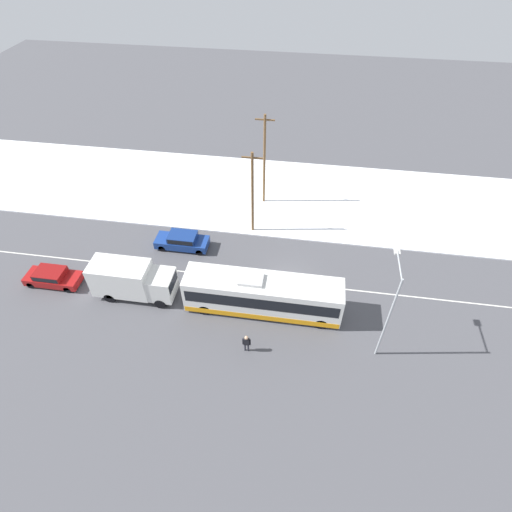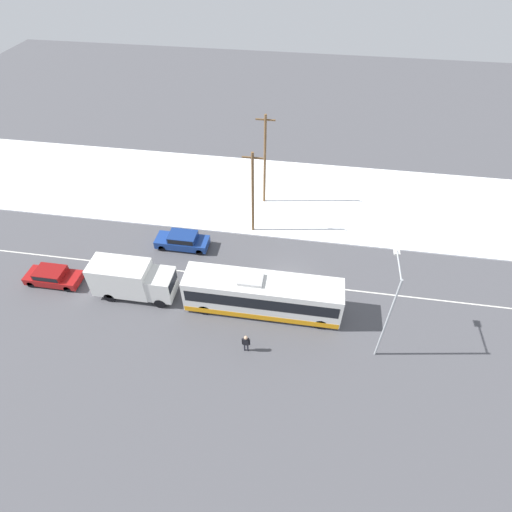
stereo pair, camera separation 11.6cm
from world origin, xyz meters
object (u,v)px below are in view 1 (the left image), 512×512
Objects in this scene: city_bus at (263,295)px; streetlamp at (390,303)px; utility_pole_snowlot at (264,160)px; box_truck at (131,279)px; utility_pole_roadside at (252,193)px; sedan_car at (182,240)px; parked_car_near_truck at (52,276)px; pedestrian_at_stop at (247,342)px.

streetlamp reaches higher than city_bus.
box_truck is at bearing -121.28° from utility_pole_snowlot.
sedan_car is at bearing -151.13° from utility_pole_roadside.
city_bus is at bearing 165.28° from streetlamp.
box_truck is 1.44× the size of parked_car_near_truck.
city_bus is 10.20m from sedan_car.
pedestrian_at_stop reaches higher than parked_car_near_truck.
utility_pole_snowlot reaches higher than pedestrian_at_stop.
streetlamp is at bearing 10.52° from pedestrian_at_stop.
utility_pole_snowlot is (-1.82, 14.10, 3.26)m from city_bus.
streetlamp is at bearing 153.54° from sedan_car.
utility_pole_snowlot is (6.34, 8.04, 4.09)m from sedan_car.
sedan_car is 0.57× the size of utility_pole_roadside.
parked_car_near_truck is at bearing -138.43° from utility_pole_snowlot.
pedestrian_at_stop is 18.48m from utility_pole_snowlot.
parked_car_near_truck is 0.54× the size of utility_pole_roadside.
city_bus is at bearing 143.41° from sedan_car.
streetlamp is at bearing -5.27° from parked_car_near_truck.
utility_pole_snowlot is at bearing 93.88° from pedestrian_at_stop.
pedestrian_at_stop is at bearing -21.73° from box_truck.
city_bus is at bearing -82.63° from utility_pole_snowlot.
utility_pole_roadside reaches higher than box_truck.
pedestrian_at_stop is at bearing -82.98° from utility_pole_roadside.
city_bus is 1.43× the size of utility_pole_roadside.
parked_car_near_truck is at bearing 179.45° from city_bus.
parked_car_near_truck is 0.58× the size of streetlamp.
parked_car_near_truck is (-17.53, 0.17, -0.88)m from city_bus.
utility_pole_roadside reaches higher than sedan_car.
box_truck is (-10.40, -0.02, 0.09)m from city_bus.
pedestrian_at_stop is 0.22× the size of streetlamp.
utility_pole_snowlot reaches higher than parked_car_near_truck.
pedestrian_at_stop is (9.80, -3.90, -0.71)m from box_truck.
streetlamp is 0.82× the size of utility_pole_snowlot.
sedan_car is 2.84× the size of pedestrian_at_stop.
streetlamp is (16.66, -8.29, 4.10)m from sedan_car.
city_bus reaches higher than pedestrian_at_stop.
sedan_car is (2.24, 6.08, -0.92)m from box_truck.
sedan_car is at bearing -128.25° from utility_pole_snowlot.
box_truck reaches higher than parked_car_near_truck.
utility_pole_snowlot is at bearing 41.57° from parked_car_near_truck.
sedan_car is 0.50× the size of utility_pole_snowlot.
city_bus reaches higher than sedan_car.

